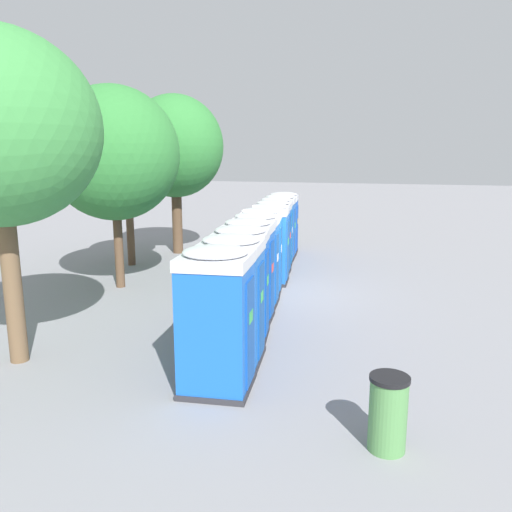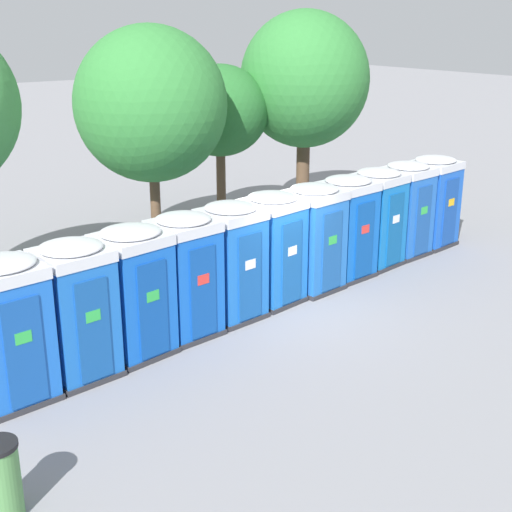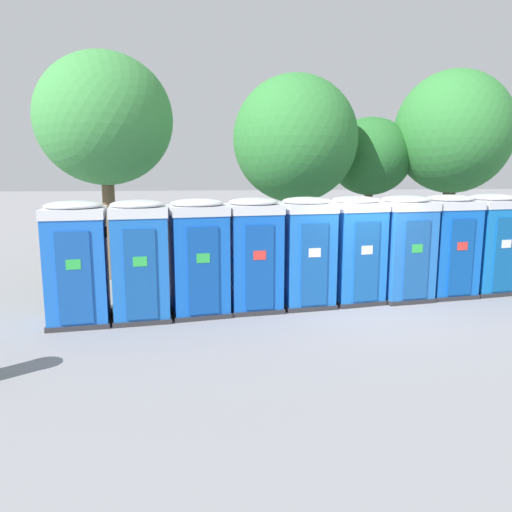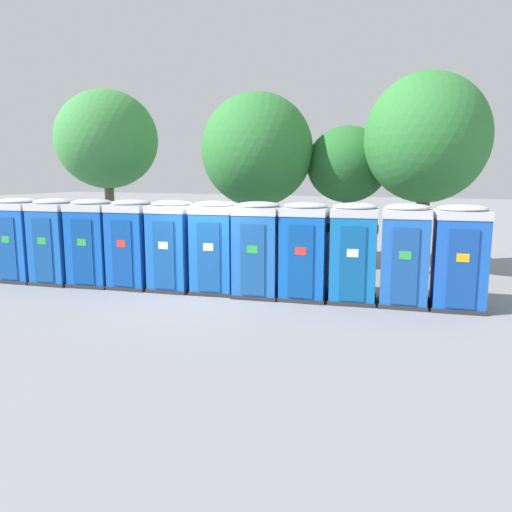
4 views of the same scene
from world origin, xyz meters
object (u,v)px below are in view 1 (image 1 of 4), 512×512
(portapotty_7, at_px, (273,237))
(portapotty_10, at_px, (283,222))
(portapotty_5, at_px, (261,250))
(portapotty_2, at_px, (241,282))
(street_tree_2, at_px, (127,169))
(portapotty_6, at_px, (270,243))
(street_tree_1, at_px, (175,147))
(portapotty_8, at_px, (276,231))
(portapotty_0, at_px, (217,318))
(portapotty_4, at_px, (256,259))
(trash_can, at_px, (388,413))
(portapotty_9, at_px, (280,227))
(street_tree_3, at_px, (114,154))
(portapotty_1, at_px, (232,298))
(portapotty_3, at_px, (249,270))

(portapotty_7, height_order, portapotty_10, same)
(portapotty_7, bearing_deg, portapotty_5, -173.22)
(portapotty_2, bearing_deg, street_tree_2, 46.37)
(portapotty_6, distance_m, street_tree_1, 6.92)
(portapotty_8, bearing_deg, portapotty_0, -171.40)
(portapotty_5, distance_m, street_tree_1, 7.72)
(portapotty_4, xyz_separation_m, portapotty_6, (2.49, 0.29, -0.00))
(portapotty_7, height_order, trash_can, portapotty_7)
(portapotty_7, xyz_separation_m, portapotty_9, (2.48, 0.37, 0.00))
(portapotty_5, distance_m, portapotty_6, 1.26)
(street_tree_1, bearing_deg, portapotty_2, -146.81)
(portapotty_7, distance_m, street_tree_3, 5.84)
(portapotty_2, bearing_deg, portapotty_0, -171.06)
(portapotty_2, bearing_deg, street_tree_1, 33.19)
(street_tree_1, xyz_separation_m, trash_can, (-12.22, -8.98, -3.81))
(portapotty_10, bearing_deg, portapotty_1, -171.54)
(portapotty_9, bearing_deg, portapotty_3, -171.88)
(portapotty_8, bearing_deg, portapotty_5, -172.31)
(portapotty_7, bearing_deg, portapotty_2, -171.72)
(trash_can, bearing_deg, portapotty_7, 23.35)
(portapotty_0, distance_m, portapotty_8, 10.03)
(street_tree_1, bearing_deg, portapotty_8, -105.00)
(portapotty_8, relative_size, trash_can, 2.33)
(street_tree_2, xyz_separation_m, trash_can, (-9.56, -9.61, -3.01))
(portapotty_0, distance_m, portapotty_10, 12.54)
(street_tree_2, bearing_deg, portapotty_4, -120.89)
(portapotty_4, bearing_deg, portapotty_2, -170.80)
(portapotty_0, bearing_deg, portapotty_8, 8.60)
(portapotty_9, bearing_deg, portapotty_1, -171.38)
(portapotty_5, xyz_separation_m, street_tree_3, (-0.62, 4.38, 2.79))
(portapotty_10, bearing_deg, portapotty_4, -172.11)
(portapotty_5, height_order, street_tree_2, street_tree_2)
(portapotty_6, distance_m, street_tree_2, 6.14)
(portapotty_3, xyz_separation_m, street_tree_2, (4.77, 6.08, 2.27))
(portapotty_7, height_order, portapotty_9, same)
(portapotty_0, bearing_deg, portapotty_5, 9.14)
(portapotty_3, distance_m, street_tree_3, 5.82)
(portapotty_9, height_order, street_tree_3, street_tree_3)
(portapotty_1, relative_size, portapotty_5, 1.00)
(portapotty_1, height_order, portapotty_4, same)
(portapotty_3, bearing_deg, portapotty_2, -170.14)
(trash_can, bearing_deg, portapotty_0, 69.70)
(portapotty_5, relative_size, trash_can, 2.33)
(portapotty_1, xyz_separation_m, street_tree_3, (4.32, 5.21, 2.79))
(portapotty_6, bearing_deg, trash_can, -154.85)
(portapotty_6, xyz_separation_m, portapotty_10, (4.96, 0.74, -0.00))
(street_tree_1, distance_m, trash_can, 15.64)
(portapotty_2, relative_size, trash_can, 2.33)
(portapotty_7, bearing_deg, trash_can, -156.65)
(portapotty_5, distance_m, portapotty_10, 6.27)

